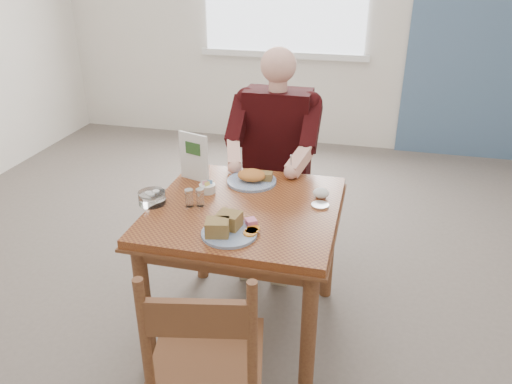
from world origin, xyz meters
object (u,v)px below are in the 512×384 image
(table, at_px, (245,225))
(near_plate, at_px, (227,228))
(chair_far, at_px, (277,188))
(diner, at_px, (275,145))
(far_plate, at_px, (253,178))
(chair_near, at_px, (206,362))

(table, xyz_separation_m, near_plate, (-0.01, -0.28, 0.14))
(chair_far, height_order, diner, diner)
(chair_far, bearing_deg, far_plate, -93.26)
(chair_near, relative_size, far_plate, 3.35)
(diner, xyz_separation_m, far_plate, (-0.03, -0.44, -0.03))
(chair_near, height_order, diner, diner)
(diner, distance_m, far_plate, 0.44)
(table, bearing_deg, diner, 90.00)
(chair_near, height_order, far_plate, chair_near)
(chair_near, bearing_deg, near_plate, 96.81)
(diner, bearing_deg, table, -90.00)
(near_plate, relative_size, far_plate, 0.95)
(near_plate, bearing_deg, far_plate, 92.57)
(chair_far, height_order, far_plate, chair_far)
(table, xyz_separation_m, diner, (0.00, 0.71, 0.17))
(diner, bearing_deg, chair_near, -87.93)
(table, height_order, far_plate, far_plate)
(chair_far, bearing_deg, chair_near, -88.05)
(diner, height_order, near_plate, diner)
(table, bearing_deg, far_plate, 96.25)
(table, distance_m, near_plate, 0.31)
(near_plate, bearing_deg, diner, 89.69)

